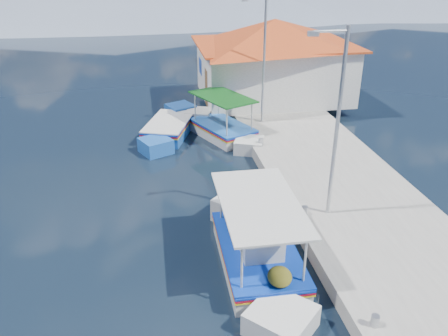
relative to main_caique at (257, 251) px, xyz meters
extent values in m
plane|color=black|center=(-1.81, -0.36, -0.46)|extent=(160.00, 160.00, 0.00)
cube|color=#A5A29A|center=(4.09, 5.64, -0.21)|extent=(5.00, 44.00, 0.50)
cylinder|color=#A5A8AD|center=(1.99, -3.36, 0.19)|extent=(0.20, 0.20, 0.30)
cylinder|color=#A5A8AD|center=(1.99, 1.64, 0.19)|extent=(0.20, 0.20, 0.30)
cylinder|color=#A5A8AD|center=(1.99, 7.64, 0.19)|extent=(0.20, 0.20, 0.30)
cylinder|color=#A5A8AD|center=(1.99, 13.64, 0.19)|extent=(0.20, 0.20, 0.30)
cube|color=silver|center=(0.00, -0.07, -0.26)|extent=(2.07, 4.01, 0.87)
cube|color=silver|center=(-0.03, 2.57, -0.15)|extent=(2.06, 2.06, 0.97)
cube|color=silver|center=(0.03, -2.63, -0.26)|extent=(2.00, 2.00, 0.83)
cube|color=#0C33A5|center=(0.00, -0.07, 0.15)|extent=(2.13, 4.13, 0.06)
cube|color=#AB0E26|center=(0.00, -0.07, 0.07)|extent=(2.13, 4.13, 0.05)
cube|color=yellow|center=(0.00, -0.07, 0.01)|extent=(2.13, 4.13, 0.04)
cube|color=#0C33A5|center=(0.00, -0.07, 0.21)|extent=(2.15, 4.09, 0.05)
cube|color=brown|center=(0.00, -0.07, 0.19)|extent=(1.90, 3.93, 0.05)
cube|color=silver|center=(0.00, -0.35, 0.69)|extent=(1.13, 1.21, 1.01)
cube|color=silver|center=(0.00, -0.35, 1.22)|extent=(1.23, 1.30, 0.06)
cylinder|color=beige|center=(-0.83, 1.59, 0.92)|extent=(0.06, 0.06, 1.47)
cylinder|color=beige|center=(0.79, 1.61, 0.92)|extent=(0.06, 0.06, 1.47)
cylinder|color=beige|center=(-0.79, -1.76, 0.92)|extent=(0.06, 0.06, 1.47)
cylinder|color=beige|center=(0.83, -1.74, 0.92)|extent=(0.06, 0.06, 1.47)
cube|color=silver|center=(0.00, -0.07, 1.66)|extent=(2.17, 4.01, 0.06)
ellipsoid|color=#3F4311|center=(-0.38, 1.21, 0.45)|extent=(0.70, 0.77, 0.52)
ellipsoid|color=#3F4311|center=(0.26, 1.68, 0.41)|extent=(0.59, 0.65, 0.44)
ellipsoid|color=#3F4311|center=(0.20, -1.73, 0.42)|extent=(0.63, 0.69, 0.47)
sphere|color=#FF5208|center=(0.91, 0.49, 0.87)|extent=(0.37, 0.37, 0.37)
cube|color=silver|center=(0.69, 10.09, -0.26)|extent=(2.98, 3.73, 0.84)
cube|color=silver|center=(1.61, 12.10, -0.16)|extent=(1.64, 1.64, 0.93)
cube|color=silver|center=(-0.20, 8.14, -0.26)|extent=(1.60, 1.60, 0.80)
cube|color=#0C33A5|center=(0.69, 10.09, 0.13)|extent=(3.07, 3.85, 0.05)
cube|color=#AB0E26|center=(0.69, 10.09, 0.06)|extent=(3.07, 3.85, 0.04)
cube|color=yellow|center=(0.69, 10.09, -0.01)|extent=(3.07, 3.85, 0.04)
cube|color=#1C54AA|center=(0.69, 10.09, 0.19)|extent=(3.07, 3.82, 0.04)
cube|color=brown|center=(0.69, 10.09, 0.16)|extent=(2.82, 3.62, 0.04)
cylinder|color=beige|center=(0.62, 11.64, 0.87)|extent=(0.06, 0.06, 1.42)
cylinder|color=beige|center=(1.91, 11.05, 0.87)|extent=(0.06, 0.06, 1.42)
cylinder|color=beige|center=(-0.53, 9.13, 0.87)|extent=(0.06, 0.06, 1.42)
cylinder|color=beige|center=(0.76, 8.54, 0.87)|extent=(0.06, 0.06, 1.42)
cube|color=#0E4816|center=(0.69, 10.09, 1.58)|extent=(3.06, 3.77, 0.06)
cube|color=#1C54AA|center=(-1.88, 10.77, -0.24)|extent=(2.81, 3.77, 0.94)
cube|color=#1C54AA|center=(-2.63, 12.90, -0.12)|extent=(1.71, 1.71, 1.04)
cube|color=#1C54AA|center=(-1.15, 8.71, -0.24)|extent=(1.66, 1.66, 0.89)
cube|color=#0C33A5|center=(-1.88, 10.77, 0.19)|extent=(2.89, 3.89, 0.06)
cube|color=#AB0E26|center=(-1.88, 10.77, 0.12)|extent=(2.89, 3.89, 0.05)
cube|color=yellow|center=(-1.88, 10.77, 0.05)|extent=(2.89, 3.89, 0.04)
cube|color=silver|center=(-1.88, 10.77, 0.26)|extent=(2.90, 3.86, 0.05)
cube|color=brown|center=(-1.88, 10.77, 0.23)|extent=(2.65, 3.66, 0.05)
cube|color=white|center=(4.39, 14.64, 1.54)|extent=(8.00, 6.00, 3.00)
cube|color=#BF441A|center=(4.39, 14.64, 3.09)|extent=(8.64, 6.48, 0.10)
pyramid|color=#BF441A|center=(4.39, 14.64, 3.74)|extent=(10.49, 10.49, 1.40)
cube|color=brown|center=(0.41, 13.64, 1.04)|extent=(0.06, 1.00, 2.00)
cube|color=#0C33A5|center=(0.41, 16.14, 1.64)|extent=(0.06, 1.20, 0.90)
cylinder|color=#A5A8AD|center=(2.79, 1.64, 3.04)|extent=(0.12, 0.12, 6.00)
cylinder|color=#A5A8AD|center=(2.29, 1.64, 5.89)|extent=(1.00, 0.08, 0.08)
cube|color=#A5A8AD|center=(1.79, 1.64, 5.84)|extent=(0.30, 0.14, 0.14)
cylinder|color=#A5A8AD|center=(2.79, 10.64, 3.04)|extent=(0.12, 0.12, 6.00)
cube|color=#A5A8AD|center=(1.79, 10.64, 5.84)|extent=(0.30, 0.14, 0.14)
cone|color=slate|center=(23.19, 55.64, 1.14)|extent=(76.80, 76.80, 3.80)
camera|label=1|loc=(-2.81, -10.68, 7.98)|focal=36.91mm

